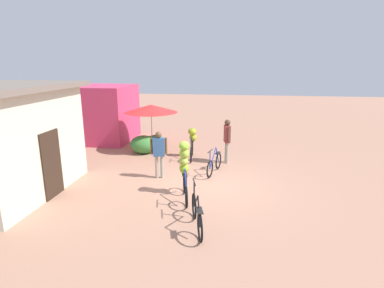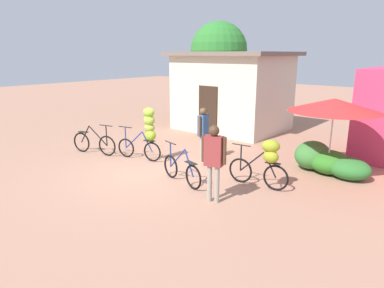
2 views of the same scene
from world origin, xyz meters
The scene contains 13 objects.
ground_plane centered at (0.00, 0.00, 0.00)m, with size 60.00×60.00×0.00m, color #AD7A61.
building_low centered at (-1.50, 6.27, 1.67)m, with size 4.75×3.90×3.31m.
tree_behind_building centered at (-4.22, 9.01, 3.37)m, with size 2.99×2.99×4.89m.
hedge_bush_front_left centered at (3.32, 3.25, 0.40)m, with size 0.98×1.17×0.80m, color #3A7D37.
hedge_bush_front_right centered at (3.83, 3.14, 0.32)m, with size 1.09×1.07×0.65m, color #307B25.
hedge_bush_mid centered at (4.40, 3.01, 0.29)m, with size 1.12×0.90×0.58m, color #2E7530.
market_umbrella centered at (3.86, 2.99, 1.93)m, with size 2.37×2.37×2.11m.
bicycle_leftmost centered at (-2.79, 0.05, 0.37)m, with size 1.70×0.50×1.02m.
bicycle_near_pile centered at (-0.89, 0.68, 0.97)m, with size 1.58×0.50×1.67m.
bicycle_center_loaded centered at (1.19, -0.07, 0.35)m, with size 1.60×0.43×0.99m.
bicycle_by_shop centered at (3.00, 1.00, 0.76)m, with size 1.60×0.47×1.25m.
person_vendor centered at (2.50, -0.47, 1.09)m, with size 0.57×0.29×1.76m.
person_bystander centered at (0.43, 1.79, 1.02)m, with size 0.28×0.57×1.66m.
Camera 2 is at (6.71, -6.22, 3.24)m, focal length 31.86 mm.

